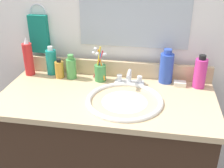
% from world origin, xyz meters
% --- Properties ---
extents(vanity_cabinet, '(1.05, 0.48, 0.74)m').
position_xyz_m(vanity_cabinet, '(0.00, 0.00, 0.37)').
color(vanity_cabinet, '#382316').
rests_on(vanity_cabinet, ground_plane).
extents(countertop, '(1.09, 0.53, 0.03)m').
position_xyz_m(countertop, '(0.00, 0.00, 0.76)').
color(countertop, '#D1B284').
rests_on(countertop, vanity_cabinet).
extents(backsplash, '(1.09, 0.02, 0.09)m').
position_xyz_m(backsplash, '(0.00, 0.25, 0.82)').
color(backsplash, '#D1B284').
rests_on(backsplash, countertop).
extents(back_wall, '(2.19, 0.04, 1.30)m').
position_xyz_m(back_wall, '(0.00, 0.31, 0.65)').
color(back_wall, white).
rests_on(back_wall, ground_plane).
extents(towel_ring, '(0.10, 0.01, 0.10)m').
position_xyz_m(towel_ring, '(-0.45, 0.29, 1.11)').
color(towel_ring, silver).
extents(hand_towel, '(0.11, 0.04, 0.22)m').
position_xyz_m(hand_towel, '(-0.45, 0.27, 0.99)').
color(hand_towel, '#147260').
extents(sink_basin, '(0.38, 0.38, 0.11)m').
position_xyz_m(sink_basin, '(0.10, -0.04, 0.74)').
color(sink_basin, white).
rests_on(sink_basin, countertop).
extents(faucet, '(0.16, 0.10, 0.08)m').
position_xyz_m(faucet, '(0.10, 0.16, 0.80)').
color(faucet, silver).
rests_on(faucet, countertop).
extents(bottle_toner_green, '(0.06, 0.06, 0.14)m').
position_xyz_m(bottle_toner_green, '(-0.23, 0.18, 0.83)').
color(bottle_toner_green, '#4C9E4C').
rests_on(bottle_toner_green, countertop).
extents(bottle_spray_red, '(0.05, 0.05, 0.23)m').
position_xyz_m(bottle_spray_red, '(-0.49, 0.18, 0.87)').
color(bottle_spray_red, red).
rests_on(bottle_spray_red, countertop).
extents(bottle_shampoo_blue, '(0.07, 0.07, 0.19)m').
position_xyz_m(bottle_shampoo_blue, '(0.29, 0.22, 0.86)').
color(bottle_shampoo_blue, '#2D4CB2').
rests_on(bottle_shampoo_blue, countertop).
extents(bottle_oil_amber, '(0.05, 0.05, 0.11)m').
position_xyz_m(bottle_oil_amber, '(-0.30, 0.17, 0.82)').
color(bottle_oil_amber, gold).
rests_on(bottle_oil_amber, countertop).
extents(bottle_soap_pink, '(0.06, 0.06, 0.18)m').
position_xyz_m(bottle_soap_pink, '(0.47, 0.18, 0.85)').
color(bottle_soap_pink, '#D8338C').
rests_on(bottle_soap_pink, countertop).
extents(bottle_mouthwash_teal, '(0.06, 0.06, 0.17)m').
position_xyz_m(bottle_mouthwash_teal, '(-0.36, 0.22, 0.85)').
color(bottle_mouthwash_teal, teal).
rests_on(bottle_mouthwash_teal, countertop).
extents(cup_green, '(0.08, 0.06, 0.20)m').
position_xyz_m(cup_green, '(-0.07, 0.17, 0.83)').
color(cup_green, '#3F8C47').
rests_on(cup_green, countertop).
extents(soap_bar, '(0.06, 0.04, 0.02)m').
position_xyz_m(soap_bar, '(0.37, 0.18, 0.78)').
color(soap_bar, white).
rests_on(soap_bar, countertop).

